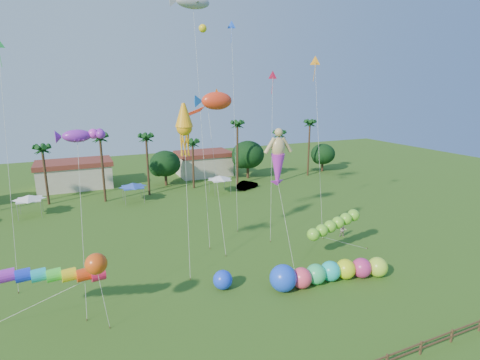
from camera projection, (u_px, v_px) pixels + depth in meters
name	position (u px, v px, depth m)	size (l,w,h in m)	color
ground	(295.00, 326.00, 27.91)	(160.00, 160.00, 0.00)	#285116
tree_line	(181.00, 162.00, 67.23)	(69.46, 8.91, 11.00)	#3A2819
buildings_row	(138.00, 171.00, 70.44)	(35.00, 7.00, 4.00)	beige
tent_row	(133.00, 186.00, 57.00)	(31.00, 4.00, 0.60)	white
car_b	(247.00, 185.00, 65.56)	(1.50, 4.31, 1.42)	#4C4C54
spectator_b	(343.00, 230.00, 44.46)	(0.80, 0.63, 1.66)	#A58C89
caterpillar_inflatable	(325.00, 273.00, 33.87)	(11.71, 3.69, 2.38)	#FF4363
blue_ball	(223.00, 280.00, 32.93)	(1.72, 1.72, 1.72)	#1C43FC
rainbow_tube	(73.00, 279.00, 27.73)	(9.56, 2.66, 3.99)	#DF1847
green_worm	(313.00, 235.00, 38.17)	(10.63, 3.18, 3.50)	#6ECC2D
orange_ball_kite	(96.00, 264.00, 26.45)	(1.90, 1.90, 5.97)	#DF4C12
merman_kite	(278.00, 161.00, 37.60)	(2.45, 5.01, 12.92)	tan
fish_kite	(217.00, 101.00, 39.95)	(5.30, 5.77, 16.99)	#F1391A
shark_kite	(193.00, 2.00, 40.75)	(5.06, 7.19, 27.26)	#979BA5
squid_kite	(184.00, 128.00, 35.92)	(2.34, 5.66, 16.00)	#FFA714
lobster_kite	(77.00, 136.00, 28.70)	(3.82, 4.83, 14.41)	purple
delta_kite_red	(273.00, 79.00, 42.41)	(2.45, 3.68, 19.19)	red
delta_kite_yellow	(315.00, 64.00, 43.58)	(1.71, 5.23, 20.90)	orange
delta_kite_blue	(232.00, 31.00, 44.13)	(1.53, 4.22, 24.97)	#1C54FF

